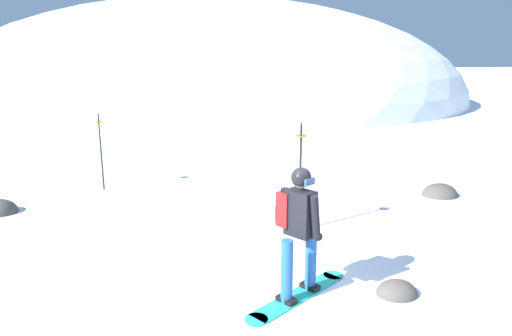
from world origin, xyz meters
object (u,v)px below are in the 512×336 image
Objects in this scene: snowboarder_main at (298,229)px; piste_marker_near at (101,145)px; piste_marker_far at (300,169)px; rock_small at (397,294)px; rock_mid at (440,196)px.

piste_marker_near is at bearing 120.50° from snowboarder_main.
piste_marker_far reaches higher than rock_small.
snowboarder_main is 2.15× the size of rock_mid.
piste_marker_far is at bearing 106.04° from rock_small.
rock_mid is at bearing 53.38° from rock_small.
piste_marker_near is 3.40× the size of rock_small.
piste_marker_near is 7.78m from rock_mid.
rock_mid is (3.65, 1.57, -1.12)m from piste_marker_far.
piste_marker_near reaches higher than snowboarder_main.
piste_marker_far reaches higher than rock_mid.
rock_small is at bearing -126.62° from rock_mid.
rock_small is (4.56, -5.70, -1.06)m from piste_marker_near.
rock_mid is 4.96m from rock_small.
piste_marker_far is (0.61, 2.24, 0.21)m from snowboarder_main.
piste_marker_near is 5.08m from piste_marker_far.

